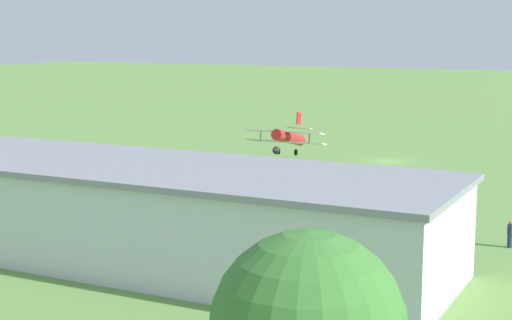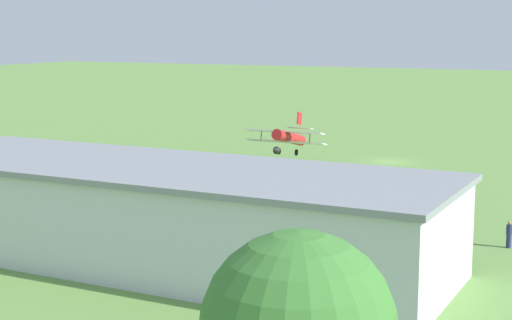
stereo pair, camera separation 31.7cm
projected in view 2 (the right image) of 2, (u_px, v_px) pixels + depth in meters
ground_plane at (390, 162)px, 85.34m from camera, size 400.00×400.00×0.00m
hangar at (135, 210)px, 49.20m from camera, size 39.01×12.48×5.86m
biplane at (288, 138)px, 82.98m from camera, size 8.31×7.64×4.17m
person_crossing_taxiway at (509, 235)px, 51.76m from camera, size 0.39×0.39×1.73m
person_at_fence_line at (442, 218)px, 56.45m from camera, size 0.53×0.53×1.72m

